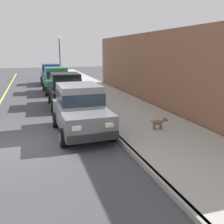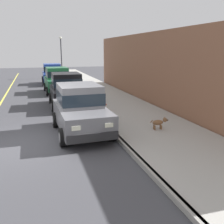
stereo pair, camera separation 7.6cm
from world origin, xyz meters
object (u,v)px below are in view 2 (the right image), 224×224
Objects in this scene: car_green_hatchback at (58,80)px; street_lamp at (61,52)px; fire_hydrant at (103,105)px; car_blue_hatchback at (52,74)px; car_grey_hatchback at (80,108)px; dog_brown at (159,122)px; car_black_hatchback at (67,89)px.

street_lamp reaches higher than car_green_hatchback.
car_blue_hatchback is at bearing 96.88° from fire_hydrant.
street_lamp is (1.42, 10.08, 1.93)m from car_green_hatchback.
car_grey_hatchback is 15.16m from car_blue_hatchback.
car_green_hatchback is 0.87× the size of street_lamp.
street_lamp is (-1.45, 20.99, 2.48)m from dog_brown.
car_black_hatchback is 2.92m from fire_hydrant.
car_blue_hatchback is at bearing 89.83° from car_grey_hatchback.
dog_brown is 3.66m from fire_hydrant.
car_grey_hatchback reaches higher than dog_brown.
car_green_hatchback is (-0.06, 5.03, 0.00)m from car_black_hatchback.
car_blue_hatchback is at bearing 90.09° from car_green_hatchback.
street_lamp reaches higher than fire_hydrant.
car_blue_hatchback reaches higher than fire_hydrant.
fire_hydrant is at bearing 57.73° from car_grey_hatchback.
fire_hydrant is (1.57, 2.49, -0.50)m from car_grey_hatchback.
car_green_hatchback is 5.16m from car_blue_hatchback.
car_green_hatchback is at bearing 104.73° from dog_brown.
car_green_hatchback is 10.36m from street_lamp.
car_grey_hatchback is 4.98m from car_black_hatchback.
street_lamp reaches higher than dog_brown.
car_blue_hatchback is 5.06× the size of dog_brown.
car_black_hatchback and car_green_hatchback have the same top height.
dog_brown is at bearing -86.06° from street_lamp.
car_grey_hatchback and car_black_hatchback have the same top height.
fire_hydrant is (-1.35, 3.40, 0.05)m from dog_brown.
dog_brown is (2.92, -0.91, -0.55)m from car_grey_hatchback.
fire_hydrant reaches higher than dog_brown.
car_green_hatchback is at bearing -89.91° from car_blue_hatchback.
street_lamp is at bearing 90.33° from fire_hydrant.
fire_hydrant is (1.53, -12.67, -0.50)m from car_blue_hatchback.
car_grey_hatchback is 20.23m from street_lamp.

